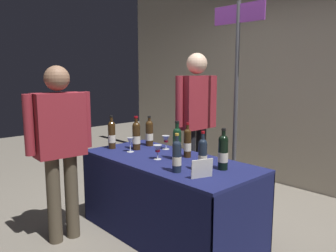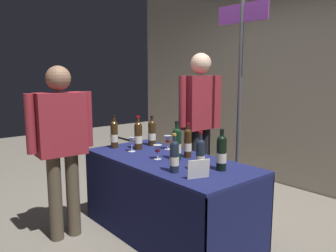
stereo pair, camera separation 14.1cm
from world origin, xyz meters
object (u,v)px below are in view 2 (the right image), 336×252
wine_glass_near_taster (168,140)px  vendor_presenter (200,112)px  display_bottle_0 (152,133)px  wine_glass_near_vendor (132,142)px  wine_glass_mid (158,149)px  taster_foreground_right (61,138)px  tasting_table (168,182)px  featured_wine_bottle (221,152)px  booth_signpost (240,81)px

wine_glass_near_taster → vendor_presenter: 0.67m
display_bottle_0 → vendor_presenter: bearing=82.3°
wine_glass_near_vendor → wine_glass_mid: (0.39, 0.01, -0.01)m
display_bottle_0 → taster_foreground_right: size_ratio=0.20×
wine_glass_near_taster → vendor_presenter: vendor_presenter is taller
tasting_table → wine_glass_near_vendor: size_ratio=11.84×
wine_glass_mid → taster_foreground_right: bearing=-128.7°
featured_wine_bottle → booth_signpost: booth_signpost is taller
wine_glass_near_taster → vendor_presenter: bearing=104.1°
featured_wine_bottle → taster_foreground_right: bearing=-143.4°
wine_glass_mid → wine_glass_near_taster: (-0.24, 0.32, 0.01)m
wine_glass_mid → booth_signpost: booth_signpost is taller
display_bottle_0 → wine_glass_mid: size_ratio=2.43×
wine_glass_near_vendor → taster_foreground_right: size_ratio=0.09×
tasting_table → display_bottle_0: size_ratio=5.29×
taster_foreground_right → featured_wine_bottle: bearing=-49.4°
featured_wine_bottle → display_bottle_0: 1.09m
wine_glass_near_taster → wine_glass_mid: bearing=-53.1°
tasting_table → vendor_presenter: size_ratio=0.98×
wine_glass_mid → vendor_presenter: bearing=112.9°
tasting_table → vendor_presenter: 1.11m
wine_glass_near_taster → booth_signpost: size_ratio=0.06×
featured_wine_bottle → booth_signpost: 1.15m
vendor_presenter → wine_glass_near_taster: bearing=13.4°
display_bottle_0 → taster_foreground_right: bearing=-92.7°
vendor_presenter → featured_wine_bottle: bearing=51.5°
wine_glass_mid → wine_glass_near_taster: bearing=126.9°
featured_wine_bottle → display_bottle_0: (-1.08, 0.13, -0.01)m
featured_wine_bottle → vendor_presenter: vendor_presenter is taller
tasting_table → wine_glass_near_vendor: 0.55m
wine_glass_near_vendor → wine_glass_mid: 0.39m
wine_glass_mid → taster_foreground_right: 0.86m
display_bottle_0 → wine_glass_near_vendor: size_ratio=2.24×
tasting_table → featured_wine_bottle: (0.54, 0.10, 0.36)m
wine_glass_near_vendor → display_bottle_0: bearing=106.0°
tasting_table → featured_wine_bottle: featured_wine_bottle is taller
taster_foreground_right → wine_glass_near_taster: bearing=-12.3°
wine_glass_near_vendor → wine_glass_near_taster: size_ratio=1.02×
featured_wine_bottle → wine_glass_near_taster: size_ratio=2.39×
display_bottle_0 → featured_wine_bottle: bearing=-7.1°
tasting_table → wine_glass_near_vendor: wine_glass_near_vendor is taller
tasting_table → wine_glass_mid: wine_glass_mid is taller
taster_foreground_right → tasting_table: bearing=-34.3°
display_bottle_0 → booth_signpost: booth_signpost is taller
wine_glass_near_vendor → vendor_presenter: 0.98m
featured_wine_bottle → wine_glass_mid: 0.62m
display_bottle_0 → vendor_presenter: (0.09, 0.63, 0.18)m
featured_wine_bottle → display_bottle_0: featured_wine_bottle is taller
tasting_table → vendor_presenter: (-0.45, 0.87, 0.53)m
wine_glass_near_vendor → booth_signpost: (0.46, 1.06, 0.58)m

